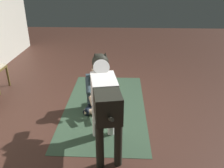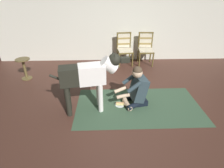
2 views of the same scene
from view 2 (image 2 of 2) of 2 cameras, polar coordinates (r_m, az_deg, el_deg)
The scene contains 9 objects.
ground_plane at distance 3.78m, azimuth 5.09°, elevation -7.03°, with size 13.84×13.84×0.00m, color #462920.
back_wall at distance 5.90m, azimuth 2.47°, elevation 19.87°, with size 7.99×0.10×2.60m, color silver.
area_rug at distance 3.81m, azimuth 8.39°, elevation -6.92°, with size 2.58×1.40×0.01m, color #364F39.
dining_chair_left_of_pair at distance 5.71m, azimuth 4.00°, elevation 11.70°, with size 0.51×0.51×0.98m.
dining_chair_right_of_pair at distance 5.81m, azimuth 10.75°, elevation 11.60°, with size 0.48×0.48×0.98m.
person_sitting_on_floor at distance 3.70m, azimuth 7.78°, elevation -1.61°, with size 0.72×0.57×0.85m.
large_dog at distance 3.32m, azimuth -7.47°, elevation 2.61°, with size 1.46×0.46×1.18m.
hot_dog_on_plate at distance 3.78m, azimuth 2.54°, elevation -6.44°, with size 0.21×0.21×0.06m.
round_side_table at distance 5.27m, azimuth -26.36°, elevation 4.83°, with size 0.36×0.36×0.57m.
Camera 2 is at (-0.44, -3.05, 2.20)m, focal length 28.43 mm.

